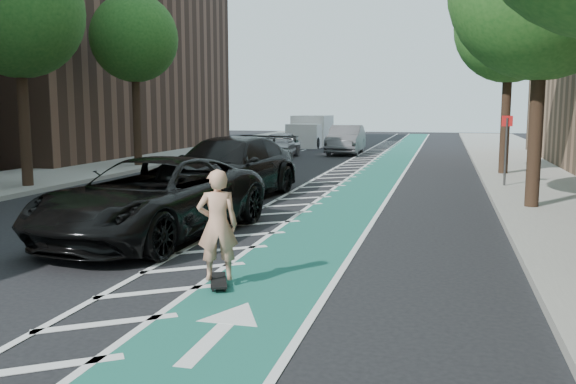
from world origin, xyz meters
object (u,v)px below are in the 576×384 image
(skateboarder, at_px, (217,225))
(suv_near, at_px, (153,198))
(suv_far, at_px, (228,168))
(barrel_a, at_px, (195,179))

(skateboarder, distance_m, suv_near, 4.02)
(suv_far, relative_size, barrel_a, 6.63)
(barrel_a, bearing_deg, suv_near, -74.13)
(suv_far, bearing_deg, suv_near, -79.46)
(suv_far, distance_m, barrel_a, 1.92)
(suv_far, bearing_deg, skateboarder, -64.08)
(suv_near, relative_size, suv_far, 0.95)
(skateboarder, bearing_deg, barrel_a, -87.22)
(suv_near, relative_size, barrel_a, 6.31)
(suv_far, bearing_deg, barrel_a, 152.02)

